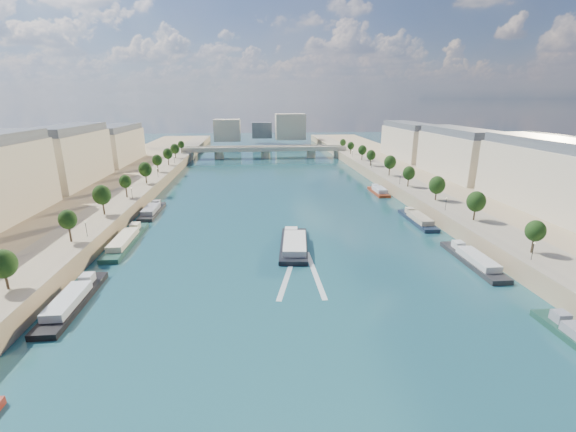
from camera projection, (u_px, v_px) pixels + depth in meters
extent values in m
plane|color=#0C3036|center=(280.00, 216.00, 135.17)|extent=(700.00, 700.00, 0.00)
cube|color=#9E8460|center=(64.00, 215.00, 128.18)|extent=(44.00, 520.00, 5.00)
cube|color=#9E8460|center=(476.00, 205.00, 140.69)|extent=(44.00, 520.00, 5.00)
cube|color=gray|center=(110.00, 206.00, 128.74)|extent=(14.00, 520.00, 0.10)
cube|color=gray|center=(437.00, 199.00, 138.64)|extent=(14.00, 520.00, 0.10)
cylinder|color=#382B1E|center=(13.00, 278.00, 73.12)|extent=(0.50, 0.50, 3.82)
ellipsoid|color=black|center=(9.00, 261.00, 72.08)|extent=(4.80, 4.80, 5.52)
cylinder|color=#382B1E|center=(69.00, 235.00, 95.99)|extent=(0.50, 0.50, 3.82)
ellipsoid|color=black|center=(67.00, 222.00, 94.94)|extent=(4.80, 4.80, 5.52)
cylinder|color=#382B1E|center=(104.00, 209.00, 118.85)|extent=(0.50, 0.50, 3.82)
ellipsoid|color=black|center=(103.00, 198.00, 117.80)|extent=(4.80, 4.80, 5.52)
cylinder|color=#382B1E|center=(128.00, 191.00, 141.71)|extent=(0.50, 0.50, 3.82)
ellipsoid|color=black|center=(127.00, 182.00, 140.66)|extent=(4.80, 4.80, 5.52)
cylinder|color=#382B1E|center=(145.00, 178.00, 164.57)|extent=(0.50, 0.50, 3.82)
ellipsoid|color=black|center=(144.00, 170.00, 163.53)|extent=(4.80, 4.80, 5.52)
cylinder|color=#382B1E|center=(158.00, 169.00, 187.44)|extent=(0.50, 0.50, 3.82)
ellipsoid|color=black|center=(157.00, 161.00, 186.39)|extent=(4.80, 4.80, 5.52)
cylinder|color=#382B1E|center=(168.00, 161.00, 210.30)|extent=(0.50, 0.50, 3.82)
ellipsoid|color=black|center=(168.00, 155.00, 209.25)|extent=(4.80, 4.80, 5.52)
cylinder|color=#382B1E|center=(176.00, 155.00, 233.16)|extent=(0.50, 0.50, 3.82)
ellipsoid|color=black|center=(176.00, 149.00, 232.11)|extent=(4.80, 4.80, 5.52)
cylinder|color=#382B1E|center=(183.00, 150.00, 256.02)|extent=(0.50, 0.50, 3.82)
ellipsoid|color=black|center=(183.00, 145.00, 254.98)|extent=(4.80, 4.80, 5.52)
cylinder|color=#382B1E|center=(528.00, 244.00, 90.30)|extent=(0.50, 0.50, 3.82)
ellipsoid|color=black|center=(530.00, 229.00, 89.25)|extent=(4.80, 4.80, 5.52)
cylinder|color=#382B1E|center=(472.00, 215.00, 113.16)|extent=(0.50, 0.50, 3.82)
ellipsoid|color=black|center=(474.00, 203.00, 112.11)|extent=(4.80, 4.80, 5.52)
cylinder|color=#382B1E|center=(435.00, 195.00, 136.02)|extent=(0.50, 0.50, 3.82)
ellipsoid|color=black|center=(436.00, 185.00, 134.98)|extent=(4.80, 4.80, 5.52)
cylinder|color=#382B1E|center=(408.00, 181.00, 158.89)|extent=(0.50, 0.50, 3.82)
ellipsoid|color=black|center=(409.00, 173.00, 157.84)|extent=(4.80, 4.80, 5.52)
cylinder|color=#382B1E|center=(389.00, 171.00, 181.75)|extent=(0.50, 0.50, 3.82)
ellipsoid|color=black|center=(389.00, 163.00, 180.70)|extent=(4.80, 4.80, 5.52)
cylinder|color=#382B1E|center=(373.00, 163.00, 204.61)|extent=(0.50, 0.50, 3.82)
ellipsoid|color=black|center=(374.00, 156.00, 203.56)|extent=(4.80, 4.80, 5.52)
cylinder|color=#382B1E|center=(361.00, 157.00, 227.47)|extent=(0.50, 0.50, 3.82)
ellipsoid|color=black|center=(361.00, 150.00, 226.43)|extent=(4.80, 4.80, 5.52)
cylinder|color=#382B1E|center=(351.00, 151.00, 250.34)|extent=(0.50, 0.50, 3.82)
ellipsoid|color=black|center=(351.00, 146.00, 249.29)|extent=(4.80, 4.80, 5.52)
cylinder|color=#382B1E|center=(343.00, 147.00, 273.20)|extent=(0.50, 0.50, 3.82)
ellipsoid|color=black|center=(343.00, 142.00, 272.15)|extent=(4.80, 4.80, 5.52)
cylinder|color=black|center=(86.00, 230.00, 99.99)|extent=(0.14, 0.14, 4.00)
sphere|color=#FFE5B2|center=(85.00, 222.00, 99.37)|extent=(0.36, 0.36, 0.36)
cylinder|color=black|center=(132.00, 193.00, 138.09)|extent=(0.14, 0.14, 4.00)
sphere|color=#FFE5B2|center=(131.00, 188.00, 137.48)|extent=(0.36, 0.36, 0.36)
cylinder|color=black|center=(158.00, 173.00, 176.20)|extent=(0.14, 0.14, 4.00)
sphere|color=#FFE5B2|center=(157.00, 169.00, 175.58)|extent=(0.36, 0.36, 0.36)
cylinder|color=black|center=(174.00, 160.00, 214.30)|extent=(0.14, 0.14, 4.00)
sphere|color=#FFE5B2|center=(174.00, 156.00, 213.69)|extent=(0.36, 0.36, 0.36)
cylinder|color=black|center=(533.00, 252.00, 85.29)|extent=(0.14, 0.14, 4.00)
sphere|color=#FFE5B2|center=(534.00, 243.00, 84.68)|extent=(0.36, 0.36, 0.36)
cylinder|color=black|center=(446.00, 205.00, 123.40)|extent=(0.14, 0.14, 4.00)
sphere|color=#FFE5B2|center=(447.00, 198.00, 122.78)|extent=(0.36, 0.36, 0.36)
cylinder|color=black|center=(400.00, 180.00, 161.50)|extent=(0.14, 0.14, 4.00)
sphere|color=#FFE5B2|center=(400.00, 175.00, 160.89)|extent=(0.36, 0.36, 0.36)
cylinder|color=black|center=(372.00, 164.00, 199.60)|extent=(0.14, 0.14, 4.00)
sphere|color=#FFE5B2|center=(372.00, 160.00, 198.99)|extent=(0.36, 0.36, 0.36)
cylinder|color=black|center=(352.00, 154.00, 237.71)|extent=(0.14, 0.14, 4.00)
sphere|color=#FFE5B2|center=(352.00, 150.00, 237.10)|extent=(0.36, 0.36, 0.36)
cube|color=beige|center=(72.00, 160.00, 162.47)|extent=(16.00, 52.00, 20.00)
cube|color=#474C54|center=(68.00, 132.00, 159.09)|extent=(14.72, 50.44, 3.20)
cube|color=beige|center=(118.00, 144.00, 217.72)|extent=(16.00, 52.00, 20.00)
cube|color=#474C54|center=(115.00, 123.00, 214.34)|extent=(14.72, 50.44, 3.20)
cube|color=beige|center=(550.00, 180.00, 121.98)|extent=(16.00, 52.00, 20.00)
cube|color=#474C54|center=(558.00, 143.00, 118.60)|extent=(14.72, 50.44, 3.20)
cube|color=beige|center=(457.00, 154.00, 177.23)|extent=(16.00, 52.00, 20.00)
cube|color=#474C54|center=(460.00, 129.00, 173.85)|extent=(14.72, 50.44, 3.20)
cube|color=beige|center=(408.00, 141.00, 232.48)|extent=(16.00, 52.00, 20.00)
cube|color=#474C54|center=(410.00, 122.00, 229.10)|extent=(14.72, 50.44, 3.20)
cube|color=beige|center=(227.00, 130.00, 328.53)|extent=(22.00, 18.00, 18.00)
cube|color=beige|center=(290.00, 127.00, 342.25)|extent=(26.00, 20.00, 22.00)
cube|color=#474C54|center=(262.00, 130.00, 355.53)|extent=(18.00, 16.00, 14.00)
cube|color=#C1B79E|center=(265.00, 149.00, 266.85)|extent=(112.00, 11.00, 2.20)
cube|color=#C1B79E|center=(266.00, 148.00, 261.65)|extent=(112.00, 0.80, 0.90)
cube|color=#C1B79E|center=(265.00, 146.00, 271.18)|extent=(112.00, 0.80, 0.90)
cylinder|color=#C1B79E|center=(219.00, 155.00, 265.15)|extent=(6.40, 6.40, 5.00)
cylinder|color=#C1B79E|center=(266.00, 154.00, 267.93)|extent=(6.40, 6.40, 5.00)
cylinder|color=#C1B79E|center=(311.00, 154.00, 270.71)|extent=(6.40, 6.40, 5.00)
cube|color=#C1B79E|center=(190.00, 155.00, 263.41)|extent=(6.00, 12.00, 5.00)
cube|color=#C1B79E|center=(339.00, 154.00, 272.45)|extent=(6.00, 12.00, 5.00)
cube|color=black|center=(294.00, 246.00, 107.00)|extent=(10.26, 26.36, 1.83)
cube|color=silver|center=(295.00, 243.00, 104.53)|extent=(7.91, 17.28, 1.65)
cube|color=silver|center=(291.00, 231.00, 113.81)|extent=(4.00, 3.49, 1.80)
cube|color=silver|center=(288.00, 274.00, 90.61)|extent=(7.30, 25.55, 0.04)
cube|color=silver|center=(315.00, 273.00, 91.17)|extent=(1.36, 26.01, 0.04)
cube|color=black|center=(74.00, 303.00, 77.20)|extent=(5.00, 24.96, 1.80)
cube|color=#B3BAC0|center=(68.00, 300.00, 74.80)|extent=(4.10, 13.73, 1.60)
cube|color=#B3BAC0|center=(87.00, 278.00, 83.81)|extent=(2.50, 3.00, 1.80)
cube|color=#1B4439|center=(127.00, 242.00, 110.09)|extent=(5.00, 30.12, 1.80)
cube|color=beige|center=(123.00, 239.00, 107.30)|extent=(4.10, 16.57, 1.60)
cube|color=beige|center=(135.00, 226.00, 118.17)|extent=(2.50, 3.61, 1.80)
cube|color=#232325|center=(153.00, 212.00, 138.87)|extent=(5.00, 22.41, 1.80)
cube|color=gray|center=(151.00, 209.00, 136.67)|extent=(4.10, 12.33, 1.60)
cube|color=gray|center=(156.00, 203.00, 144.75)|extent=(2.50, 2.69, 1.80)
cube|color=gray|center=(561.00, 317.00, 69.02)|extent=(2.50, 2.51, 1.80)
cube|color=#262729|center=(472.00, 262.00, 96.60)|extent=(5.00, 24.64, 1.80)
cube|color=silver|center=(478.00, 259.00, 94.23)|extent=(4.10, 13.55, 1.60)
cube|color=silver|center=(458.00, 245.00, 103.12)|extent=(2.50, 2.96, 1.80)
cube|color=#182435|center=(417.00, 221.00, 128.79)|extent=(5.00, 22.91, 1.80)
cube|color=#BAAA8C|center=(420.00, 218.00, 126.55)|extent=(4.10, 12.60, 1.60)
cube|color=#BAAA8C|center=(410.00, 210.00, 134.81)|extent=(2.50, 2.75, 1.80)
cube|color=maroon|center=(379.00, 193.00, 168.01)|extent=(5.00, 17.42, 1.80)
cube|color=silver|center=(380.00, 190.00, 166.19)|extent=(4.10, 9.58, 1.60)
cube|color=silver|center=(375.00, 186.00, 172.46)|extent=(2.50, 2.09, 1.80)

